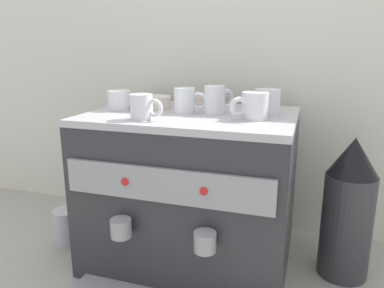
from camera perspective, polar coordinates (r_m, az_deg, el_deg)
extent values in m
plane|color=#9E998E|center=(1.28, 0.00, -16.84)|extent=(4.00, 4.00, 0.00)
cube|color=silver|center=(1.40, 4.06, 9.71)|extent=(2.80, 0.03, 1.10)
cube|color=#2D2D33|center=(1.18, 0.00, -7.24)|extent=(0.61, 0.44, 0.46)
cube|color=#B7B7BC|center=(1.11, 0.00, 4.32)|extent=(0.61, 0.44, 0.02)
cube|color=#939399|center=(0.94, -4.31, -6.36)|extent=(0.56, 0.01, 0.09)
cylinder|color=red|center=(0.98, -10.25, -5.73)|extent=(0.02, 0.01, 0.02)
cylinder|color=red|center=(0.90, 1.81, -7.27)|extent=(0.02, 0.01, 0.02)
cylinder|color=#939399|center=(1.02, -10.85, -12.55)|extent=(0.06, 0.06, 0.05)
cylinder|color=#939399|center=(0.94, 2.00, -14.75)|extent=(0.06, 0.06, 0.05)
cylinder|color=white|center=(1.10, -1.15, 6.72)|extent=(0.06, 0.06, 0.07)
torus|color=white|center=(1.09, 1.06, 6.63)|extent=(0.05, 0.01, 0.05)
cylinder|color=white|center=(1.09, 3.55, 6.81)|extent=(0.06, 0.06, 0.08)
torus|color=white|center=(1.12, 5.27, 6.97)|extent=(0.04, 0.05, 0.06)
cylinder|color=white|center=(1.00, -7.77, 5.66)|extent=(0.06, 0.06, 0.07)
torus|color=white|center=(0.98, -5.76, 5.51)|extent=(0.05, 0.02, 0.05)
cylinder|color=white|center=(1.18, -11.14, 6.62)|extent=(0.07, 0.07, 0.06)
torus|color=white|center=(1.16, -9.07, 6.61)|extent=(0.05, 0.02, 0.05)
cylinder|color=white|center=(1.01, 9.65, 5.80)|extent=(0.07, 0.07, 0.07)
torus|color=white|center=(0.99, 7.21, 5.70)|extent=(0.05, 0.04, 0.05)
cylinder|color=white|center=(1.10, 11.49, 6.36)|extent=(0.07, 0.07, 0.07)
torus|color=white|center=(1.05, 10.88, 6.03)|extent=(0.02, 0.05, 0.05)
cylinder|color=beige|center=(1.24, 0.02, 6.78)|extent=(0.11, 0.11, 0.04)
cylinder|color=beige|center=(1.24, 0.02, 6.12)|extent=(0.06, 0.06, 0.01)
cylinder|color=beige|center=(1.19, -6.11, 6.39)|extent=(0.12, 0.12, 0.04)
cylinder|color=beige|center=(1.20, -6.09, 5.70)|extent=(0.06, 0.06, 0.01)
cylinder|color=#333338|center=(1.21, 22.59, -11.52)|extent=(0.14, 0.14, 0.32)
cone|color=black|center=(1.13, 23.62, -1.78)|extent=(0.14, 0.14, 0.11)
cylinder|color=#B7B7BC|center=(1.39, -18.69, -11.95)|extent=(0.09, 0.09, 0.12)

